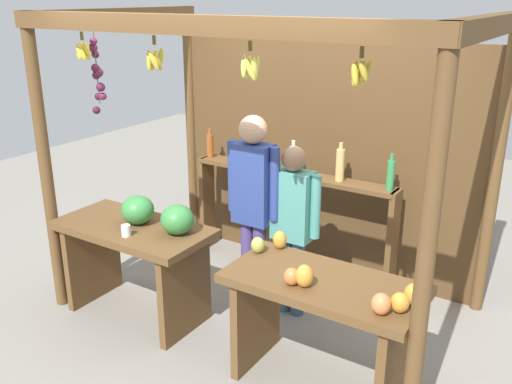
# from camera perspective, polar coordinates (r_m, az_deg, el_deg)

# --- Properties ---
(ground_plane) EXTENTS (12.00, 12.00, 0.00)m
(ground_plane) POSITION_cam_1_polar(r_m,az_deg,el_deg) (4.99, 1.17, -11.36)
(ground_plane) COLOR gray
(ground_plane) RESTS_ON ground
(market_stall) EXTENTS (3.19, 1.97, 2.44)m
(market_stall) POSITION_cam_1_polar(r_m,az_deg,el_deg) (4.81, 3.95, 5.63)
(market_stall) COLOR brown
(market_stall) RESTS_ON ground
(fruit_counter_left) EXTENTS (1.29, 0.64, 1.04)m
(fruit_counter_left) POSITION_cam_1_polar(r_m,az_deg,el_deg) (4.65, -11.68, -5.12)
(fruit_counter_left) COLOR brown
(fruit_counter_left) RESTS_ON ground
(fruit_counter_right) EXTENTS (1.30, 0.65, 0.96)m
(fruit_counter_right) POSITION_cam_1_polar(r_m,az_deg,el_deg) (3.81, 6.83, -11.63)
(fruit_counter_right) COLOR brown
(fruit_counter_right) RESTS_ON ground
(bottle_shelf_unit) EXTENTS (2.05, 0.22, 1.35)m
(bottle_shelf_unit) POSITION_cam_1_polar(r_m,az_deg,el_deg) (5.28, 3.62, -0.17)
(bottle_shelf_unit) COLOR brown
(bottle_shelf_unit) RESTS_ON ground
(vendor_man) EXTENTS (0.48, 0.23, 1.67)m
(vendor_man) POSITION_cam_1_polar(r_m,az_deg,el_deg) (4.55, -0.28, -0.42)
(vendor_man) COLOR #4D3E7A
(vendor_man) RESTS_ON ground
(vendor_woman) EXTENTS (0.48, 0.20, 1.45)m
(vendor_woman) POSITION_cam_1_polar(r_m,az_deg,el_deg) (4.53, 3.73, -2.67)
(vendor_woman) COLOR #32516D
(vendor_woman) RESTS_ON ground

